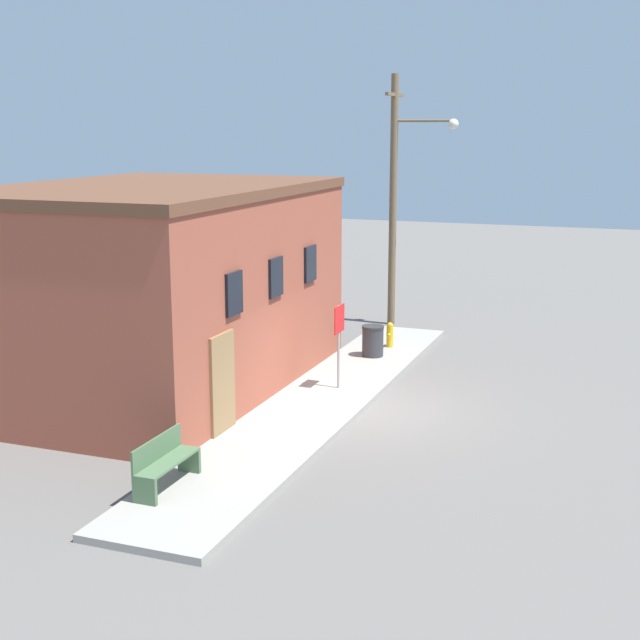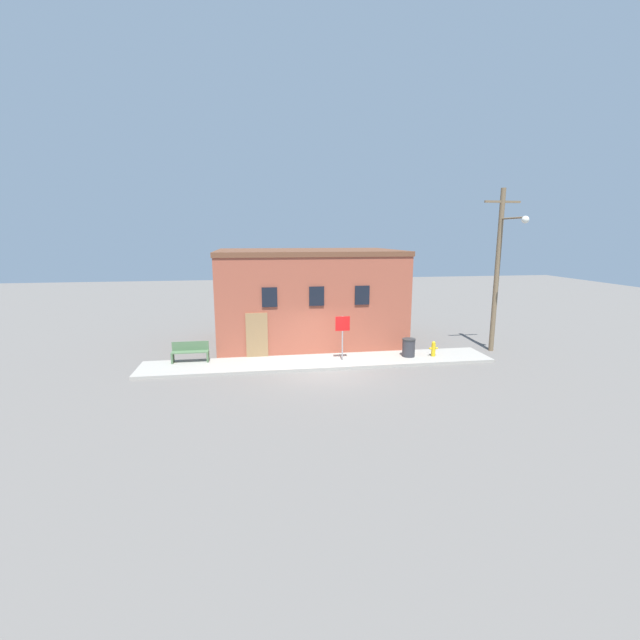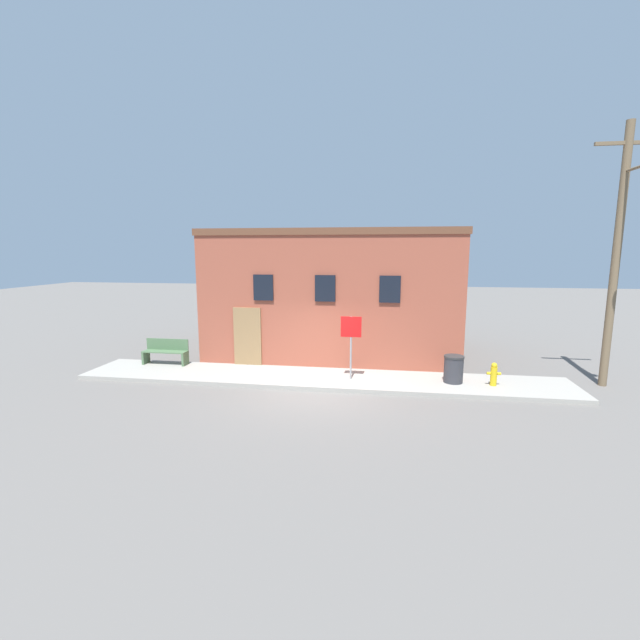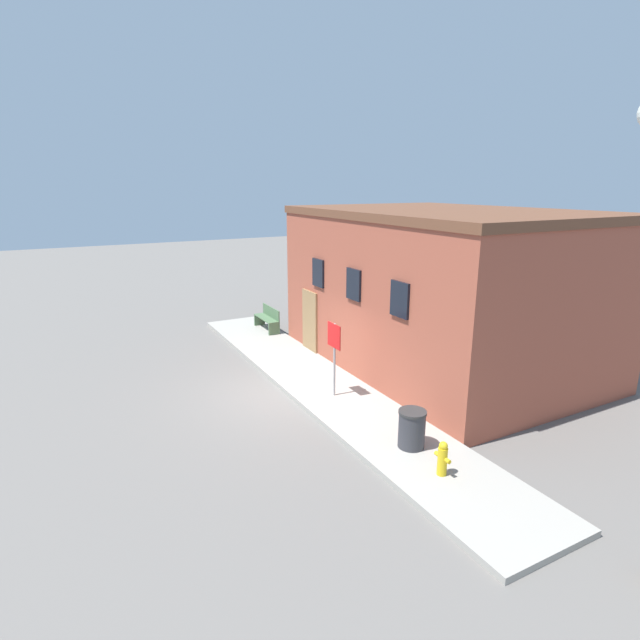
# 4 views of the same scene
# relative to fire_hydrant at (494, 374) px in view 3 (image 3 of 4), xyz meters

# --- Properties ---
(ground_plane) EXTENTS (80.00, 80.00, 0.00)m
(ground_plane) POSITION_rel_fire_hydrant_xyz_m (-5.35, -1.00, -0.49)
(ground_plane) COLOR #66605B
(sidewalk) EXTENTS (15.75, 2.23, 0.14)m
(sidewalk) POSITION_rel_fire_hydrant_xyz_m (-5.35, 0.12, -0.42)
(sidewalk) COLOR #9E998E
(sidewalk) RESTS_ON ground
(brick_building) EXTENTS (9.40, 6.53, 4.94)m
(brick_building) POSITION_rel_fire_hydrant_xyz_m (-5.33, 4.43, 1.98)
(brick_building) COLOR #9E4C38
(brick_building) RESTS_ON ground
(fire_hydrant) EXTENTS (0.41, 0.19, 0.71)m
(fire_hydrant) POSITION_rel_fire_hydrant_xyz_m (0.00, 0.00, 0.00)
(fire_hydrant) COLOR gold
(fire_hydrant) RESTS_ON sidewalk
(stop_sign) EXTENTS (0.65, 0.06, 2.02)m
(stop_sign) POSITION_rel_fire_hydrant_xyz_m (-4.34, 0.01, 1.05)
(stop_sign) COLOR gray
(stop_sign) RESTS_ON sidewalk
(bench) EXTENTS (1.60, 0.44, 0.89)m
(bench) POSITION_rel_fire_hydrant_xyz_m (-11.08, 0.84, 0.09)
(bench) COLOR #4C6B47
(bench) RESTS_ON sidewalk
(trash_bin) EXTENTS (0.61, 0.61, 0.84)m
(trash_bin) POSITION_rel_fire_hydrant_xyz_m (-1.16, 0.15, 0.07)
(trash_bin) COLOR #333338
(trash_bin) RESTS_ON sidewalk
(utility_pole) EXTENTS (1.80, 2.13, 7.87)m
(utility_pole) POSITION_rel_fire_hydrant_xyz_m (3.50, 0.83, 3.78)
(utility_pole) COLOR brown
(utility_pole) RESTS_ON ground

